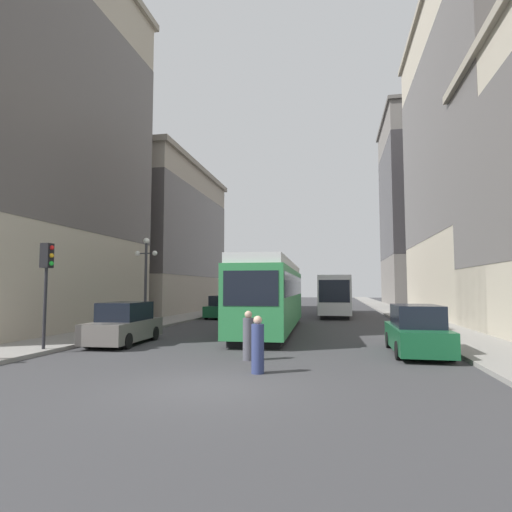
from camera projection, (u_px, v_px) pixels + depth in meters
The scene contains 16 objects.
ground_plane at pixel (208, 387), 10.26m from camera, with size 200.00×200.00×0.00m, color #38383A.
sidewalk_left at pixel (237, 307), 51.11m from camera, with size 3.11×120.00×0.15m, color gray.
sidewalk_right at pixel (388, 309), 47.72m from camera, with size 3.11×120.00×0.15m, color gray.
streetcar at pixel (272, 294), 23.50m from camera, with size 3.15×14.79×3.89m.
transit_bus at pixel (335, 294), 37.68m from camera, with size 2.62×12.92×3.45m.
parked_car_left_near at pixel (124, 324), 18.34m from camera, with size 2.06×4.70×1.82m.
parked_car_left_mid at pixel (249, 303), 44.49m from camera, with size 1.90×4.98×1.82m.
parked_car_right_far at pixel (417, 331), 15.48m from camera, with size 1.92×4.77×1.82m.
parked_car_left_far at pixel (222, 308), 33.88m from camera, with size 1.90×4.53×1.82m.
pedestrian_crossing_near at pixel (248, 337), 14.19m from camera, with size 0.37×0.37×1.67m.
pedestrian_crossing_far at pixel (258, 346), 12.00m from camera, with size 0.37×0.37×1.64m.
traffic_light_near_left at pixel (47, 267), 15.95m from camera, with size 0.47×0.36×4.02m.
lamp_post_left_near at pixel (146, 268), 24.71m from camera, with size 1.41×0.36×5.30m.
building_left_midblock at pixel (132, 239), 43.88m from camera, with size 15.70×18.91×14.94m.
building_right_midblock at pixel (425, 207), 61.29m from camera, with size 11.87×17.06×27.99m.
building_right_far at pixel (500, 144), 32.16m from camera, with size 11.16×24.31×26.30m.
Camera 1 is at (3.17, -10.06, 2.45)m, focal length 29.20 mm.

